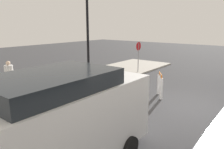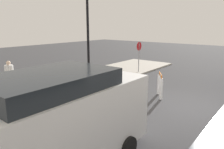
# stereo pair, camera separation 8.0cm
# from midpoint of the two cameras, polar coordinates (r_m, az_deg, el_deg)

# --- Properties ---
(ground_plane) EXTENTS (60.00, 60.00, 0.00)m
(ground_plane) POSITION_cam_midpoint_polar(r_m,az_deg,el_deg) (9.93, 18.96, -7.78)
(ground_plane) COLOR #38383A
(sidewalk_slab) EXTENTS (18.00, 3.91, 0.11)m
(sidewalk_slab) POSITION_cam_midpoint_polar(r_m,az_deg,el_deg) (13.32, -8.09, -1.68)
(sidewalk_slab) COLOR #ADA89E
(sidewalk_slab) RESTS_ON ground_plane
(streetlamp_post) EXTENTS (0.44, 0.44, 6.53)m
(streetlamp_post) POSITION_cam_midpoint_polar(r_m,az_deg,el_deg) (11.71, -6.26, 16.95)
(streetlamp_post) COLOR black
(streetlamp_post) RESTS_ON sidewalk_slab
(stop_sign) EXTENTS (0.60, 0.06, 2.10)m
(stop_sign) POSITION_cam_midpoint_polar(r_m,az_deg,el_deg) (15.41, 7.20, 5.89)
(stop_sign) COLOR gray
(stop_sign) RESTS_ON sidewalk_slab
(barricade_0) EXTENTS (0.97, 0.32, 1.13)m
(barricade_0) POSITION_cam_midpoint_polar(r_m,az_deg,el_deg) (11.07, -4.28, -1.58)
(barricade_0) COLOR white
(barricade_0) RESTS_ON ground_plane
(barricade_1) EXTENTS (0.79, 0.59, 1.15)m
(barricade_1) POSITION_cam_midpoint_polar(r_m,az_deg,el_deg) (10.63, 12.65, -2.50)
(barricade_1) COLOR white
(barricade_1) RESTS_ON ground_plane
(traffic_cone_0) EXTENTS (0.30, 0.30, 0.53)m
(traffic_cone_0) POSITION_cam_midpoint_polar(r_m,az_deg,el_deg) (9.04, 4.91, -7.41)
(traffic_cone_0) COLOR black
(traffic_cone_0) RESTS_ON ground_plane
(traffic_cone_1) EXTENTS (0.30, 0.30, 0.67)m
(traffic_cone_1) POSITION_cam_midpoint_polar(r_m,az_deg,el_deg) (9.44, -4.93, -6.07)
(traffic_cone_1) COLOR black
(traffic_cone_1) RESTS_ON ground_plane
(traffic_cone_2) EXTENTS (0.30, 0.30, 0.62)m
(traffic_cone_2) POSITION_cam_midpoint_polar(r_m,az_deg,el_deg) (12.00, 4.68, -2.04)
(traffic_cone_2) COLOR black
(traffic_cone_2) RESTS_ON ground_plane
(person_worker) EXTENTS (0.42, 0.42, 1.68)m
(person_worker) POSITION_cam_midpoint_polar(r_m,az_deg,el_deg) (9.58, -12.05, -2.33)
(person_worker) COLOR #33333D
(person_worker) RESTS_ON ground_plane
(person_pedestrian) EXTENTS (0.54, 0.54, 1.61)m
(person_pedestrian) POSITION_cam_midpoint_polar(r_m,az_deg,el_deg) (11.52, -24.97, -0.47)
(person_pedestrian) COLOR #33333D
(person_pedestrian) RESTS_ON sidewalk_slab
(work_van) EXTENTS (4.99, 2.10, 2.41)m
(work_van) POSITION_cam_midpoint_polar(r_m,az_deg,el_deg) (5.06, -14.75, -11.81)
(work_van) COLOR white
(work_van) RESTS_ON ground_plane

